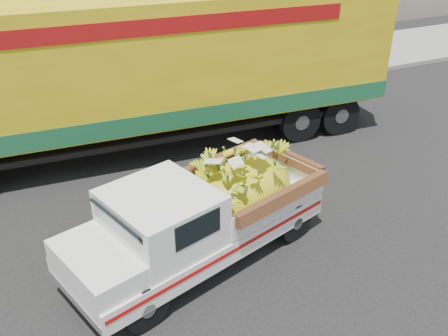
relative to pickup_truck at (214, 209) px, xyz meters
name	(u,v)px	position (x,y,z in m)	size (l,w,h in m)	color
ground	(236,270)	(0.10, -0.70, -0.89)	(100.00, 100.00, 0.00)	black
curb	(119,113)	(0.10, 6.98, -0.82)	(60.00, 0.25, 0.15)	gray
sidewalk	(103,91)	(0.10, 9.08, -0.82)	(60.00, 4.00, 0.14)	gray
pickup_truck	(214,209)	(0.00, 0.00, 0.00)	(5.02, 2.97, 1.66)	black
semi_trailer	(157,66)	(0.56, 4.52, 1.23)	(12.04, 3.34, 3.80)	black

